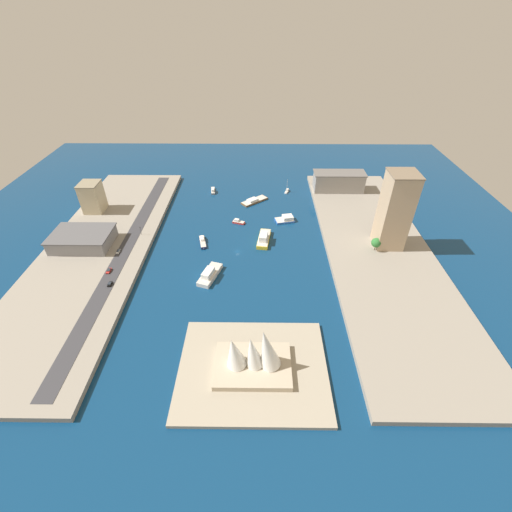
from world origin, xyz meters
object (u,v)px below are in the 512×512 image
at_px(yacht_sleek_gray, 213,190).
at_px(patrol_launch_navy, 203,242).
at_px(sailboat_small_white, 287,191).
at_px(catamaran_blue, 286,219).
at_px(pickup_red, 109,271).
at_px(tugboat_red, 238,222).
at_px(warehouse_low_gray, 83,239).
at_px(van_white, 118,251).
at_px(apartment_midrise_tan, 395,211).
at_px(traffic_light_waterfront, 140,230).
at_px(opera_landmark, 253,356).
at_px(suv_black, 110,284).
at_px(ferry_white_commuter, 210,274).
at_px(barge_flat_brown, 254,201).
at_px(office_block_beige, 92,197).
at_px(carpark_squat_concrete, 339,181).
at_px(ferry_yellow_fast, 264,238).

bearing_deg(yacht_sleek_gray, patrol_launch_navy, 91.19).
xyz_separation_m(patrol_launch_navy, sailboat_small_white, (-64.65, -81.37, -0.08)).
relative_size(patrol_launch_navy, catamaran_blue, 1.04).
bearing_deg(sailboat_small_white, pickup_red, 45.08).
height_order(tugboat_red, warehouse_low_gray, warehouse_low_gray).
bearing_deg(tugboat_red, van_white, 29.28).
bearing_deg(yacht_sleek_gray, apartment_midrise_tan, 146.49).
distance_m(traffic_light_waterfront, opera_landmark, 137.10).
distance_m(patrol_launch_navy, suv_black, 68.71).
bearing_deg(ferry_white_commuter, warehouse_low_gray, -18.27).
height_order(barge_flat_brown, warehouse_low_gray, warehouse_low_gray).
bearing_deg(ferry_white_commuter, office_block_beige, -37.92).
xyz_separation_m(carpark_squat_concrete, traffic_light_waterfront, (153.65, 74.24, -3.82)).
relative_size(sailboat_small_white, warehouse_low_gray, 0.32).
bearing_deg(opera_landmark, traffic_light_waterfront, -53.23).
bearing_deg(patrol_launch_navy, suv_black, 45.62).
relative_size(ferry_yellow_fast, opera_landmark, 0.73).
bearing_deg(patrol_launch_navy, barge_flat_brown, -119.64).
distance_m(yacht_sleek_gray, patrol_launch_navy, 81.24).
relative_size(office_block_beige, van_white, 4.87).
bearing_deg(pickup_red, ferry_yellow_fast, -157.65).
bearing_deg(sailboat_small_white, warehouse_low_gray, 31.50).
distance_m(patrol_launch_navy, traffic_light_waterfront, 45.26).
distance_m(catamaran_blue, carpark_squat_concrete, 69.20).
height_order(tugboat_red, yacht_sleek_gray, yacht_sleek_gray).
bearing_deg(apartment_midrise_tan, office_block_beige, -11.73).
height_order(yacht_sleek_gray, catamaran_blue, catamaran_blue).
bearing_deg(van_white, apartment_midrise_tan, -176.29).
bearing_deg(ferry_yellow_fast, carpark_squat_concrete, -130.64).
bearing_deg(tugboat_red, barge_flat_brown, -108.37).
distance_m(patrol_launch_navy, sailboat_small_white, 103.93).
bearing_deg(apartment_midrise_tan, patrol_launch_navy, -1.98).
xyz_separation_m(tugboat_red, traffic_light_waterfront, (68.38, 21.97, 6.35)).
bearing_deg(van_white, suv_black, 100.21).
height_order(sailboat_small_white, office_block_beige, office_block_beige).
height_order(ferry_yellow_fast, suv_black, ferry_yellow_fast).
xyz_separation_m(barge_flat_brown, traffic_light_waterfront, (80.01, 56.97, 6.34)).
relative_size(tugboat_red, suv_black, 2.40).
bearing_deg(sailboat_small_white, traffic_light_waterfront, 34.82).
xyz_separation_m(carpark_squat_concrete, pickup_red, (162.17, 116.31, -7.30)).
xyz_separation_m(sailboat_small_white, traffic_light_waterfront, (109.12, 75.88, 6.45)).
height_order(sailboat_small_white, barge_flat_brown, sailboat_small_white).
xyz_separation_m(warehouse_low_gray, opera_landmark, (-117.93, 96.84, 2.48)).
distance_m(ferry_white_commuter, pickup_red, 62.56).
relative_size(sailboat_small_white, van_white, 2.66).
bearing_deg(opera_landmark, van_white, -43.92).
bearing_deg(carpark_squat_concrete, tugboat_red, 31.51).
bearing_deg(warehouse_low_gray, barge_flat_brown, -148.89).
bearing_deg(catamaran_blue, suv_black, 36.44).
distance_m(ferry_yellow_fast, warehouse_low_gray, 124.27).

